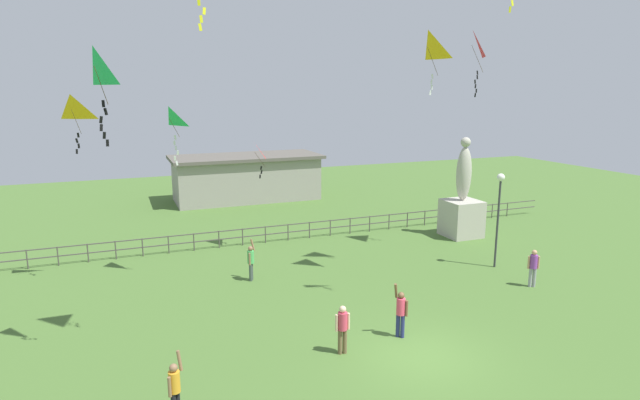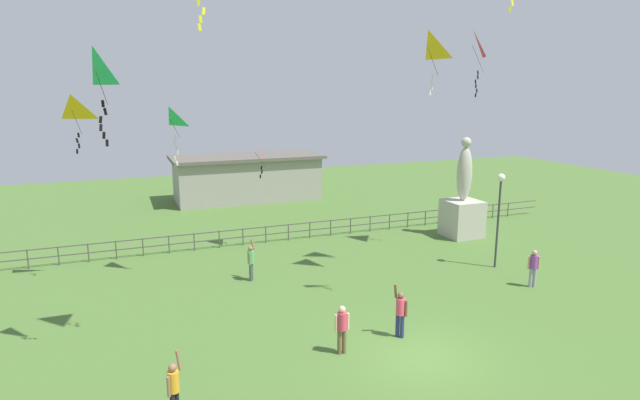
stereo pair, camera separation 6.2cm
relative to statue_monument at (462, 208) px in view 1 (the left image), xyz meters
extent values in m
plane|color=#476B2D|center=(-9.79, -11.18, -1.67)|extent=(80.00, 80.00, 0.00)
cube|color=#B2AD9E|center=(0.00, 0.00, -0.61)|extent=(1.95, 1.95, 2.11)
ellipsoid|color=#B2AD9E|center=(0.00, 0.00, 2.00)|extent=(0.90, 0.76, 3.10)
sphere|color=#B2AD9E|center=(0.00, 0.00, 3.80)|extent=(0.56, 0.56, 0.56)
cylinder|color=#38383D|center=(-1.84, -5.14, 0.44)|extent=(0.10, 0.10, 4.21)
sphere|color=white|center=(-1.84, -5.14, 2.69)|extent=(0.36, 0.36, 0.36)
cylinder|color=navy|center=(-9.81, -9.71, -1.26)|extent=(0.14, 0.14, 0.83)
cylinder|color=navy|center=(-9.70, -9.83, -1.26)|extent=(0.14, 0.14, 0.83)
cylinder|color=#D83F59|center=(-9.75, -9.77, -0.55)|extent=(0.30, 0.30, 0.58)
sphere|color=brown|center=(-9.75, -9.77, -0.15)|extent=(0.22, 0.22, 0.22)
cylinder|color=brown|center=(-9.86, -9.59, -0.03)|extent=(0.24, 0.24, 0.56)
cylinder|color=brown|center=(-9.61, -9.91, -0.59)|extent=(0.09, 0.09, 0.55)
cylinder|color=#99999E|center=(-2.01, -7.83, -1.25)|extent=(0.14, 0.14, 0.84)
cylinder|color=#99999E|center=(-2.16, -7.76, -1.25)|extent=(0.14, 0.14, 0.84)
cylinder|color=purple|center=(-2.08, -7.80, -0.54)|extent=(0.31, 0.31, 0.59)
sphere|color=tan|center=(-2.08, -7.80, -0.13)|extent=(0.22, 0.22, 0.22)
cylinder|color=tan|center=(-1.90, -7.88, -0.57)|extent=(0.09, 0.09, 0.56)
cylinder|color=tan|center=(-2.27, -7.71, -0.57)|extent=(0.09, 0.09, 0.56)
cylinder|color=#3F4C47|center=(-13.11, -2.50, -1.27)|extent=(0.14, 0.14, 0.80)
cylinder|color=#3F4C47|center=(-13.19, -2.64, -1.27)|extent=(0.14, 0.14, 0.80)
cylinder|color=#4CB259|center=(-13.15, -2.57, -0.58)|extent=(0.29, 0.29, 0.57)
sphere|color=#8C6647|center=(-13.15, -2.57, -0.19)|extent=(0.22, 0.22, 0.22)
cylinder|color=#8C6647|center=(-13.01, -2.42, -0.08)|extent=(0.22, 0.18, 0.54)
cylinder|color=#8C6647|center=(-13.25, -2.74, -0.62)|extent=(0.09, 0.09, 0.54)
cylinder|color=brown|center=(-12.14, -10.07, -1.26)|extent=(0.14, 0.14, 0.83)
cylinder|color=brown|center=(-11.98, -10.08, -1.26)|extent=(0.14, 0.14, 0.83)
cylinder|color=#D83F59|center=(-12.06, -10.08, -0.55)|extent=(0.30, 0.30, 0.58)
sphere|color=beige|center=(-12.06, -10.08, -0.15)|extent=(0.22, 0.22, 0.22)
cylinder|color=beige|center=(-12.26, -10.06, -0.59)|extent=(0.09, 0.09, 0.55)
cylinder|color=beige|center=(-11.86, -10.09, -0.59)|extent=(0.09, 0.09, 0.55)
cylinder|color=orange|center=(-17.42, -11.64, -0.59)|extent=(0.29, 0.29, 0.56)
sphere|color=#8C6647|center=(-17.42, -11.64, -0.21)|extent=(0.21, 0.21, 0.21)
cylinder|color=#8C6647|center=(-17.26, -11.53, -0.09)|extent=(0.18, 0.18, 0.54)
cylinder|color=#8C6647|center=(-17.56, -11.78, -0.63)|extent=(0.09, 0.09, 0.53)
cube|color=yellow|center=(-5.60, -9.36, 9.50)|extent=(0.10, 0.05, 0.21)
cube|color=yellow|center=(-5.74, -9.43, 9.28)|extent=(0.10, 0.04, 0.20)
pyramid|color=#1EB759|center=(-16.16, -1.26, 5.51)|extent=(0.92, 1.19, 0.84)
cylinder|color=#4C381E|center=(-15.96, -1.16, 5.10)|extent=(0.43, 0.23, 0.84)
cube|color=white|center=(-15.94, -1.15, 4.67)|extent=(0.09, 0.02, 0.20)
cube|color=white|center=(-15.99, -1.17, 4.45)|extent=(0.09, 0.01, 0.20)
cube|color=white|center=(-15.94, -1.15, 4.23)|extent=(0.09, 0.05, 0.20)
cube|color=white|center=(-15.87, -1.11, 4.01)|extent=(0.11, 0.05, 0.21)
cube|color=white|center=(-16.00, -1.18, 3.79)|extent=(0.09, 0.05, 0.20)
cube|color=white|center=(-15.93, -1.14, 3.57)|extent=(0.11, 0.02, 0.21)
cube|color=yellow|center=(-15.94, -8.91, 9.00)|extent=(0.09, 0.03, 0.20)
cube|color=yellow|center=(-15.79, -8.84, 8.78)|extent=(0.11, 0.04, 0.21)
cube|color=yellow|center=(-15.89, -8.89, 8.56)|extent=(0.09, 0.02, 0.20)
cube|color=yellow|center=(-15.93, -8.91, 8.34)|extent=(0.10, 0.03, 0.21)
pyramid|color=yellow|center=(-19.87, -0.93, 5.89)|extent=(1.29, 1.05, 1.02)
cylinder|color=#4C381E|center=(-19.75, -0.62, 5.39)|extent=(0.27, 0.62, 1.02)
cube|color=black|center=(-19.73, -0.61, 4.84)|extent=(0.09, 0.05, 0.20)
cube|color=black|center=(-19.80, -0.65, 4.62)|extent=(0.11, 0.03, 0.21)
cube|color=black|center=(-19.74, -0.62, 4.40)|extent=(0.08, 0.02, 0.20)
cube|color=black|center=(-19.83, -0.67, 4.18)|extent=(0.09, 0.05, 0.20)
pyramid|color=red|center=(-11.68, 1.97, 3.52)|extent=(0.74, 1.01, 0.81)
cylinder|color=#4C381E|center=(-11.41, 1.91, 3.12)|extent=(0.55, 0.13, 0.81)
cube|color=black|center=(-11.36, 1.94, 2.68)|extent=(0.11, 0.03, 0.21)
cube|color=black|center=(-11.34, 1.95, 2.46)|extent=(0.12, 0.01, 0.21)
cube|color=black|center=(-11.44, 1.90, 2.24)|extent=(0.10, 0.03, 0.21)
pyramid|color=#1EB759|center=(-18.73, -8.22, 7.28)|extent=(0.80, 0.99, 1.05)
cylinder|color=#4C381E|center=(-18.59, -8.13, 6.76)|extent=(0.30, 0.20, 1.05)
cube|color=black|center=(-18.58, -8.12, 6.27)|extent=(0.09, 0.05, 0.20)
cube|color=black|center=(-18.53, -8.10, 6.05)|extent=(0.11, 0.02, 0.21)
cube|color=black|center=(-18.67, -8.17, 5.83)|extent=(0.11, 0.02, 0.21)
cube|color=black|center=(-18.68, -8.17, 5.61)|extent=(0.10, 0.05, 0.20)
cube|color=black|center=(-18.62, -8.14, 5.39)|extent=(0.10, 0.03, 0.21)
cube|color=black|center=(-18.56, -8.11, 5.17)|extent=(0.09, 0.02, 0.20)
pyramid|color=yellow|center=(-6.34, -5.48, 8.36)|extent=(0.98, 1.19, 1.13)
cylinder|color=#4C381E|center=(-5.99, -5.38, 7.80)|extent=(0.71, 0.21, 1.13)
cube|color=white|center=(-5.98, -5.38, 7.20)|extent=(0.09, 0.05, 0.20)
cube|color=white|center=(-6.02, -5.40, 6.98)|extent=(0.11, 0.05, 0.21)
cube|color=white|center=(-5.99, -5.38, 6.76)|extent=(0.08, 0.01, 0.20)
cube|color=white|center=(-6.07, -5.42, 6.54)|extent=(0.11, 0.01, 0.21)
pyramid|color=red|center=(-1.70, -2.24, 8.82)|extent=(1.06, 1.17, 1.32)
cylinder|color=#4C381E|center=(-1.44, -2.41, 8.16)|extent=(0.55, 0.35, 1.32)
cube|color=black|center=(-1.36, -2.37, 7.51)|extent=(0.10, 0.03, 0.21)
cube|color=black|center=(-1.34, -2.36, 7.29)|extent=(0.08, 0.04, 0.20)
cube|color=black|center=(-1.53, -2.46, 7.07)|extent=(0.11, 0.03, 0.21)
cube|color=black|center=(-1.47, -2.43, 6.85)|extent=(0.11, 0.03, 0.21)
cube|color=black|center=(-1.36, -2.37, 6.63)|extent=(0.09, 0.03, 0.20)
cube|color=black|center=(-1.44, -2.41, 6.41)|extent=(0.09, 0.04, 0.20)
cylinder|color=#4C4742|center=(-22.64, 2.82, -1.19)|extent=(0.06, 0.06, 0.95)
cylinder|color=#4C4742|center=(-21.33, 2.82, -1.19)|extent=(0.06, 0.06, 0.95)
cylinder|color=#4C4742|center=(-20.00, 2.82, -1.19)|extent=(0.06, 0.06, 0.95)
cylinder|color=#4C4742|center=(-18.72, 2.82, -1.19)|extent=(0.06, 0.06, 0.95)
cylinder|color=#4C4742|center=(-17.44, 2.82, -1.19)|extent=(0.06, 0.06, 0.95)
cylinder|color=#4C4742|center=(-16.16, 2.82, -1.19)|extent=(0.06, 0.06, 0.95)
cylinder|color=#4C4742|center=(-14.87, 2.82, -1.19)|extent=(0.06, 0.06, 0.95)
cylinder|color=#4C4742|center=(-13.55, 2.82, -1.19)|extent=(0.06, 0.06, 0.95)
cylinder|color=#4C4742|center=(-12.25, 2.82, -1.19)|extent=(0.06, 0.06, 0.95)
cylinder|color=#4C4742|center=(-10.96, 2.82, -1.19)|extent=(0.06, 0.06, 0.95)
cylinder|color=#4C4742|center=(-9.64, 2.82, -1.19)|extent=(0.06, 0.06, 0.95)
cylinder|color=#4C4742|center=(-8.35, 2.82, -1.19)|extent=(0.06, 0.06, 0.95)
cylinder|color=#4C4742|center=(-7.06, 2.82, -1.19)|extent=(0.06, 0.06, 0.95)
cylinder|color=#4C4742|center=(-5.78, 2.82, -1.19)|extent=(0.06, 0.06, 0.95)
cylinder|color=#4C4742|center=(-4.49, 2.82, -1.19)|extent=(0.06, 0.06, 0.95)
cylinder|color=#4C4742|center=(-3.17, 2.82, -1.19)|extent=(0.06, 0.06, 0.95)
cylinder|color=#4C4742|center=(-1.88, 2.82, -1.19)|extent=(0.06, 0.06, 0.95)
cylinder|color=#4C4742|center=(-0.62, 2.82, -1.19)|extent=(0.06, 0.06, 0.95)
cylinder|color=#4C4742|center=(0.71, 2.82, -1.19)|extent=(0.06, 0.06, 0.95)
cylinder|color=#4C4742|center=(1.97, 2.82, -1.19)|extent=(0.06, 0.06, 0.95)
cylinder|color=#4C4742|center=(3.31, 2.82, -1.19)|extent=(0.06, 0.06, 0.95)
cylinder|color=#4C4742|center=(4.61, 2.82, -1.19)|extent=(0.06, 0.06, 0.95)
cylinder|color=#4C4742|center=(5.87, 2.82, -1.19)|extent=(0.06, 0.06, 0.95)
cube|color=#4C4742|center=(-9.79, 2.82, -0.76)|extent=(36.00, 0.05, 0.05)
cube|color=#4C4742|center=(-9.79, 2.82, -1.19)|extent=(36.00, 0.05, 0.05)
cube|color=gray|center=(-9.08, 14.82, -0.07)|extent=(10.74, 4.44, 3.21)
cube|color=#59544C|center=(-9.08, 14.82, 1.66)|extent=(11.34, 5.04, 0.24)
camera|label=1|loc=(-18.37, -24.00, 6.61)|focal=29.03mm
camera|label=2|loc=(-18.31, -24.02, 6.61)|focal=29.03mm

